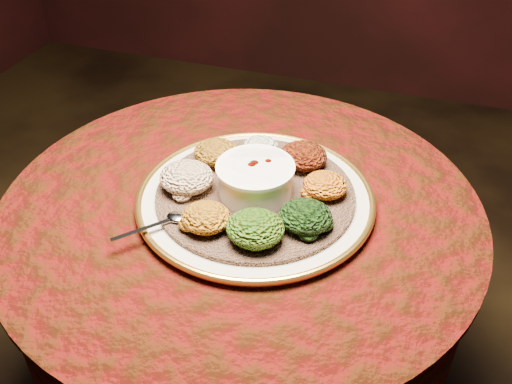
% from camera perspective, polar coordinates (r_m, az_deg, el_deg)
% --- Properties ---
extents(table, '(0.96, 0.96, 0.73)m').
position_cam_1_polar(table, '(1.26, -1.44, -7.35)').
color(table, black).
rests_on(table, ground).
extents(platter, '(0.47, 0.47, 0.02)m').
position_cam_1_polar(platter, '(1.12, -0.06, -0.65)').
color(platter, beige).
rests_on(platter, table).
extents(injera, '(0.49, 0.49, 0.01)m').
position_cam_1_polar(injera, '(1.12, -0.06, -0.22)').
color(injera, brown).
rests_on(injera, platter).
extents(stew_bowl, '(0.15, 0.15, 0.06)m').
position_cam_1_polar(stew_bowl, '(1.09, -0.06, 1.50)').
color(stew_bowl, white).
rests_on(stew_bowl, injera).
extents(spoon, '(0.11, 0.11, 0.01)m').
position_cam_1_polar(spoon, '(1.05, -8.41, -2.69)').
color(spoon, silver).
rests_on(spoon, injera).
extents(portion_ayib, '(0.08, 0.07, 0.04)m').
position_cam_1_polar(portion_ayib, '(1.21, 0.47, 4.57)').
color(portion_ayib, white).
rests_on(portion_ayib, injera).
extents(portion_kitfo, '(0.10, 0.09, 0.05)m').
position_cam_1_polar(portion_kitfo, '(1.18, 4.75, 3.64)').
color(portion_kitfo, black).
rests_on(portion_kitfo, injera).
extents(portion_tikil, '(0.09, 0.08, 0.04)m').
position_cam_1_polar(portion_tikil, '(1.11, 6.94, 0.70)').
color(portion_tikil, '#A35F0D').
rests_on(portion_tikil, injera).
extents(portion_gomen, '(0.10, 0.09, 0.05)m').
position_cam_1_polar(portion_gomen, '(1.02, 4.97, -2.43)').
color(portion_gomen, black).
rests_on(portion_gomen, injera).
extents(portion_mixveg, '(0.10, 0.10, 0.05)m').
position_cam_1_polar(portion_mixveg, '(0.99, -0.07, -3.64)').
color(portion_mixveg, '#8F3B09').
rests_on(portion_mixveg, injera).
extents(portion_kik, '(0.09, 0.09, 0.04)m').
position_cam_1_polar(portion_kik, '(1.03, -5.03, -2.54)').
color(portion_kik, '#B0640F').
rests_on(portion_kik, injera).
extents(portion_timatim, '(0.11, 0.10, 0.05)m').
position_cam_1_polar(portion_timatim, '(1.12, -6.96, 1.48)').
color(portion_timatim, maroon).
rests_on(portion_timatim, injera).
extents(portion_shiro, '(0.09, 0.09, 0.04)m').
position_cam_1_polar(portion_shiro, '(1.19, -4.01, 4.00)').
color(portion_shiro, '#915A11').
rests_on(portion_shiro, injera).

